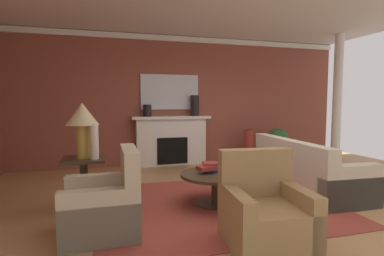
{
  "coord_description": "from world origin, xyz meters",
  "views": [
    {
      "loc": [
        -1.77,
        -4.14,
        1.46
      ],
      "look_at": [
        -0.29,
        0.99,
        1.0
      ],
      "focal_mm": 28.47,
      "sensor_mm": 36.0,
      "label": 1
    }
  ],
  "objects_px": {
    "sofa": "(306,173)",
    "coffee_table": "(216,181)",
    "vase_mantel_left": "(147,111)",
    "armchair_facing_fireplace": "(265,216)",
    "mantel_mirror": "(170,92)",
    "vase_tall_corner": "(249,146)",
    "potted_plant": "(277,143)",
    "armchair_near_window": "(105,207)",
    "table_lamp": "(82,119)",
    "vase_mantel_right": "(195,106)",
    "side_table": "(84,180)",
    "fireplace": "(171,142)",
    "vase_on_side_table": "(94,141)"
  },
  "relations": [
    {
      "from": "vase_on_side_table",
      "to": "potted_plant",
      "type": "distance_m",
      "value": 4.56
    },
    {
      "from": "vase_tall_corner",
      "to": "vase_on_side_table",
      "type": "bearing_deg",
      "value": -146.12
    },
    {
      "from": "table_lamp",
      "to": "vase_tall_corner",
      "type": "height_order",
      "value": "table_lamp"
    },
    {
      "from": "armchair_near_window",
      "to": "potted_plant",
      "type": "height_order",
      "value": "armchair_near_window"
    },
    {
      "from": "armchair_near_window",
      "to": "vase_mantel_right",
      "type": "xyz_separation_m",
      "value": [
        2.04,
        3.36,
        1.06
      ]
    },
    {
      "from": "vase_mantel_left",
      "to": "sofa",
      "type": "bearing_deg",
      "value": -48.57
    },
    {
      "from": "coffee_table",
      "to": "vase_tall_corner",
      "type": "distance_m",
      "value": 3.12
    },
    {
      "from": "armchair_near_window",
      "to": "table_lamp",
      "type": "bearing_deg",
      "value": 106.2
    },
    {
      "from": "armchair_facing_fireplace",
      "to": "mantel_mirror",
      "type": "bearing_deg",
      "value": 91.08
    },
    {
      "from": "armchair_near_window",
      "to": "vase_on_side_table",
      "type": "xyz_separation_m",
      "value": [
        -0.12,
        0.8,
        0.63
      ]
    },
    {
      "from": "mantel_mirror",
      "to": "coffee_table",
      "type": "xyz_separation_m",
      "value": [
        0.03,
        -2.96,
        -1.35
      ]
    },
    {
      "from": "coffee_table",
      "to": "vase_mantel_left",
      "type": "bearing_deg",
      "value": 101.7
    },
    {
      "from": "armchair_facing_fireplace",
      "to": "vase_mantel_left",
      "type": "height_order",
      "value": "vase_mantel_left"
    },
    {
      "from": "table_lamp",
      "to": "vase_tall_corner",
      "type": "bearing_deg",
      "value": 31.38
    },
    {
      "from": "table_lamp",
      "to": "vase_mantel_left",
      "type": "xyz_separation_m",
      "value": [
        1.21,
        2.44,
        0.04
      ]
    },
    {
      "from": "fireplace",
      "to": "vase_on_side_table",
      "type": "relative_size",
      "value": 3.81
    },
    {
      "from": "table_lamp",
      "to": "vase_mantel_right",
      "type": "bearing_deg",
      "value": 46.59
    },
    {
      "from": "side_table",
      "to": "potted_plant",
      "type": "bearing_deg",
      "value": 24.9
    },
    {
      "from": "mantel_mirror",
      "to": "vase_mantel_left",
      "type": "bearing_deg",
      "value": -162.82
    },
    {
      "from": "sofa",
      "to": "vase_mantel_left",
      "type": "bearing_deg",
      "value": 131.43
    },
    {
      "from": "sofa",
      "to": "coffee_table",
      "type": "relative_size",
      "value": 2.14
    },
    {
      "from": "coffee_table",
      "to": "potted_plant",
      "type": "relative_size",
      "value": 1.2
    },
    {
      "from": "table_lamp",
      "to": "vase_mantel_right",
      "type": "xyz_separation_m",
      "value": [
        2.31,
        2.44,
        0.15
      ]
    },
    {
      "from": "sofa",
      "to": "vase_on_side_table",
      "type": "bearing_deg",
      "value": -179.9
    },
    {
      "from": "coffee_table",
      "to": "vase_on_side_table",
      "type": "bearing_deg",
      "value": 171.79
    },
    {
      "from": "side_table",
      "to": "vase_tall_corner",
      "type": "distance_m",
      "value": 4.2
    },
    {
      "from": "armchair_near_window",
      "to": "vase_mantel_right",
      "type": "distance_m",
      "value": 4.07
    },
    {
      "from": "armchair_near_window",
      "to": "table_lamp",
      "type": "height_order",
      "value": "table_lamp"
    },
    {
      "from": "side_table",
      "to": "potted_plant",
      "type": "xyz_separation_m",
      "value": [
        4.19,
        1.94,
        0.09
      ]
    },
    {
      "from": "armchair_facing_fireplace",
      "to": "vase_on_side_table",
      "type": "bearing_deg",
      "value": 137.79
    },
    {
      "from": "side_table",
      "to": "armchair_near_window",
      "type": "bearing_deg",
      "value": -73.8
    },
    {
      "from": "vase_mantel_left",
      "to": "vase_tall_corner",
      "type": "height_order",
      "value": "vase_mantel_left"
    },
    {
      "from": "sofa",
      "to": "table_lamp",
      "type": "xyz_separation_m",
      "value": [
        -3.46,
        0.11,
        0.93
      ]
    },
    {
      "from": "side_table",
      "to": "vase_tall_corner",
      "type": "height_order",
      "value": "vase_tall_corner"
    },
    {
      "from": "vase_mantel_left",
      "to": "vase_tall_corner",
      "type": "relative_size",
      "value": 0.33
    },
    {
      "from": "fireplace",
      "to": "vase_on_side_table",
      "type": "xyz_separation_m",
      "value": [
        -1.61,
        -2.61,
        0.4
      ]
    },
    {
      "from": "armchair_near_window",
      "to": "fireplace",
      "type": "bearing_deg",
      "value": 66.43
    },
    {
      "from": "armchair_facing_fireplace",
      "to": "vase_tall_corner",
      "type": "distance_m",
      "value": 4.22
    },
    {
      "from": "armchair_near_window",
      "to": "vase_mantel_left",
      "type": "bearing_deg",
      "value": 74.41
    },
    {
      "from": "mantel_mirror",
      "to": "vase_on_side_table",
      "type": "xyz_separation_m",
      "value": [
        -1.61,
        -2.73,
        -0.75
      ]
    },
    {
      "from": "armchair_facing_fireplace",
      "to": "side_table",
      "type": "bearing_deg",
      "value": 138.07
    },
    {
      "from": "armchair_near_window",
      "to": "vase_tall_corner",
      "type": "bearing_deg",
      "value": 43.15
    },
    {
      "from": "armchair_facing_fireplace",
      "to": "vase_on_side_table",
      "type": "relative_size",
      "value": 2.01
    },
    {
      "from": "armchair_facing_fireplace",
      "to": "armchair_near_window",
      "type": "bearing_deg",
      "value": 155.15
    },
    {
      "from": "coffee_table",
      "to": "vase_mantel_left",
      "type": "xyz_separation_m",
      "value": [
        -0.58,
        2.79,
        0.93
      ]
    },
    {
      "from": "fireplace",
      "to": "side_table",
      "type": "distance_m",
      "value": 3.05
    },
    {
      "from": "fireplace",
      "to": "coffee_table",
      "type": "bearing_deg",
      "value": -89.43
    },
    {
      "from": "mantel_mirror",
      "to": "sofa",
      "type": "distance_m",
      "value": 3.5
    },
    {
      "from": "armchair_facing_fireplace",
      "to": "sofa",
      "type": "bearing_deg",
      "value": 43.43
    },
    {
      "from": "mantel_mirror",
      "to": "armchair_near_window",
      "type": "distance_m",
      "value": 4.07
    }
  ]
}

